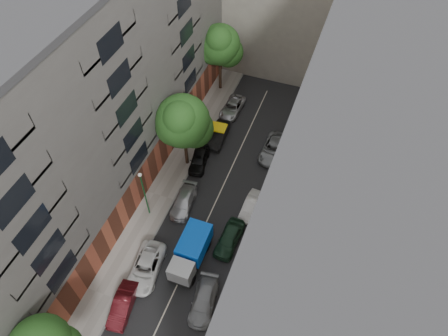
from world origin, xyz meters
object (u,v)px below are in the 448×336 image
at_px(tarp_truck, 191,252).
at_px(car_right_2, 229,238).
at_px(car_right_4, 273,149).
at_px(tree_mid, 183,123).
at_px(car_left_4, 199,159).
at_px(tree_far, 220,47).
at_px(car_left_1, 123,305).
at_px(pedestrian, 299,154).
at_px(car_right_1, 204,301).
at_px(car_left_3, 184,202).
at_px(car_left_5, 219,135).
at_px(car_left_6, 233,107).
at_px(car_left_2, 146,267).
at_px(car_right_3, 251,206).
at_px(lamp_post, 144,190).

xyz_separation_m(tarp_truck, car_right_2, (2.58, 2.76, -0.64)).
distance_m(car_right_2, car_right_4, 12.27).
bearing_deg(car_right_4, tree_mid, -147.93).
xyz_separation_m(car_left_4, tree_far, (-2.26, 12.69, 5.55)).
bearing_deg(car_left_1, pedestrian, 56.94).
bearing_deg(car_right_4, tree_far, 139.95).
distance_m(car_right_1, car_right_2, 6.20).
bearing_deg(car_left_3, pedestrian, 41.43).
relative_size(car_left_5, car_left_6, 0.99).
distance_m(tree_mid, pedestrian, 13.08).
height_order(car_left_2, car_right_3, car_left_2).
bearing_deg(tarp_truck, car_left_3, 119.95).
distance_m(tree_mid, lamp_post, 7.54).
bearing_deg(car_left_2, tree_far, 88.72).
bearing_deg(pedestrian, car_right_3, 59.26).
height_order(car_right_3, tree_far, tree_far).
distance_m(car_left_5, tree_mid, 7.32).
bearing_deg(car_right_2, car_left_3, 159.64).
relative_size(car_left_3, car_left_5, 0.99).
height_order(car_left_5, car_right_1, car_left_5).
bearing_deg(car_right_2, tree_mid, 137.62).
height_order(car_right_1, tree_far, tree_far).
bearing_deg(car_left_1, tree_far, 86.38).
bearing_deg(car_right_2, lamp_post, -179.45).
bearing_deg(car_left_5, tree_mid, -114.95).
height_order(lamp_post, pedestrian, lamp_post).
relative_size(car_left_1, lamp_post, 0.68).
height_order(car_left_1, car_right_1, car_left_1).
height_order(car_right_1, pedestrian, pedestrian).
relative_size(car_right_3, tree_far, 0.43).
relative_size(car_right_2, pedestrian, 2.76).
distance_m(car_left_2, car_right_3, 11.51).
xyz_separation_m(car_left_3, lamp_post, (-2.80, -2.06, 3.27)).
bearing_deg(car_right_4, car_left_5, -176.97).
height_order(car_left_3, car_right_3, car_left_3).
bearing_deg(car_right_3, car_left_2, -121.29).
xyz_separation_m(tree_mid, tree_far, (-1.10, 13.20, 0.18)).
height_order(car_left_4, car_right_3, car_left_4).
relative_size(car_left_2, car_right_2, 1.18).
xyz_separation_m(car_right_1, tree_far, (-8.54, 26.89, 5.61)).
relative_size(car_right_1, pedestrian, 2.85).
height_order(car_left_5, pedestrian, pedestrian).
xyz_separation_m(tarp_truck, car_left_3, (-3.02, 5.16, -0.74)).
bearing_deg(car_left_4, tarp_truck, -80.15).
relative_size(tarp_truck, car_left_1, 1.31).
bearing_deg(tree_mid, car_right_1, -61.50).
xyz_separation_m(car_right_4, pedestrian, (2.80, 0.04, 0.24)).
height_order(car_left_3, car_right_4, car_right_4).
distance_m(tree_far, lamp_post, 20.49).
relative_size(car_right_3, pedestrian, 2.45).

